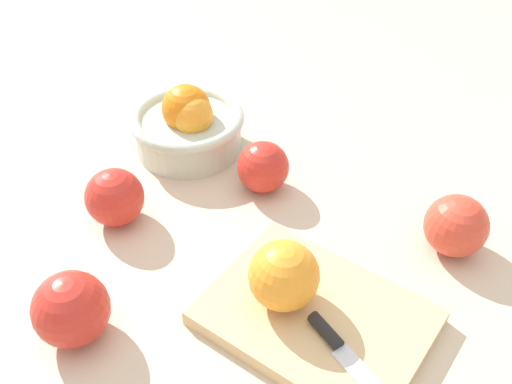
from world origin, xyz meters
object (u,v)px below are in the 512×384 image
object	(u,v)px
orange_on_board	(284,276)
apple_front_left	(71,309)
bowl	(188,125)
cutting_board	(316,317)
knife	(346,355)
apple_back_left	(263,167)
apple_front_left_2	(115,197)
apple_back_right	(456,226)

from	to	relation	value
orange_on_board	apple_front_left	size ratio (longest dim) A/B	0.95
bowl	orange_on_board	bearing A→B (deg)	-26.54
bowl	cutting_board	size ratio (longest dim) A/B	0.72
knife	apple_back_left	size ratio (longest dim) A/B	2.12
cutting_board	knife	bearing A→B (deg)	-26.29
cutting_board	knife	xyz separation A→B (m)	(0.06, -0.03, 0.01)
apple_front_left_2	apple_back_left	xyz separation A→B (m)	(0.10, 0.17, -0.00)
cutting_board	apple_front_left_2	bearing A→B (deg)	-173.65
bowl	orange_on_board	xyz separation A→B (m)	(0.30, -0.15, 0.02)
cutting_board	knife	size ratio (longest dim) A/B	1.55
apple_back_left	cutting_board	bearing A→B (deg)	-35.94
knife	apple_front_left_2	size ratio (longest dim) A/B	2.00
apple_back_right	knife	bearing A→B (deg)	-91.04
orange_on_board	apple_front_left	xyz separation A→B (m)	(-0.15, -0.17, -0.02)
cutting_board	apple_back_left	xyz separation A→B (m)	(-0.20, 0.14, 0.03)
apple_back_left	knife	bearing A→B (deg)	-33.95
cutting_board	knife	distance (m)	0.06
bowl	apple_front_left	bearing A→B (deg)	-64.76
apple_front_left	apple_back_left	world-z (taller)	apple_front_left
knife	apple_front_left_2	bearing A→B (deg)	-179.12
bowl	orange_on_board	distance (m)	0.34
knife	apple_front_left_2	xyz separation A→B (m)	(-0.36, -0.01, 0.01)
apple_front_left_2	orange_on_board	bearing A→B (deg)	5.10
orange_on_board	cutting_board	bearing A→B (deg)	14.48
apple_front_left	apple_front_left_2	size ratio (longest dim) A/B	1.08
apple_back_right	orange_on_board	bearing A→B (deg)	-115.00
apple_front_left	apple_back_left	size ratio (longest dim) A/B	1.14
knife	apple_front_left	world-z (taller)	apple_front_left
cutting_board	apple_back_left	size ratio (longest dim) A/B	3.28
orange_on_board	apple_back_left	xyz separation A→B (m)	(-0.16, 0.15, -0.02)
bowl	apple_front_left	distance (m)	0.35
cutting_board	orange_on_board	xyz separation A→B (m)	(-0.04, -0.01, 0.05)
orange_on_board	knife	bearing A→B (deg)	-10.51
orange_on_board	knife	world-z (taller)	orange_on_board
bowl	apple_front_left_2	xyz separation A→B (m)	(0.04, -0.17, -0.00)
orange_on_board	bowl	bearing A→B (deg)	153.46
bowl	orange_on_board	size ratio (longest dim) A/B	2.19
orange_on_board	knife	distance (m)	0.10
knife	apple_back_left	distance (m)	0.30
knife	apple_front_left	bearing A→B (deg)	-148.39
apple_front_left_2	apple_back_left	size ratio (longest dim) A/B	1.06
bowl	apple_front_left_2	size ratio (longest dim) A/B	2.23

